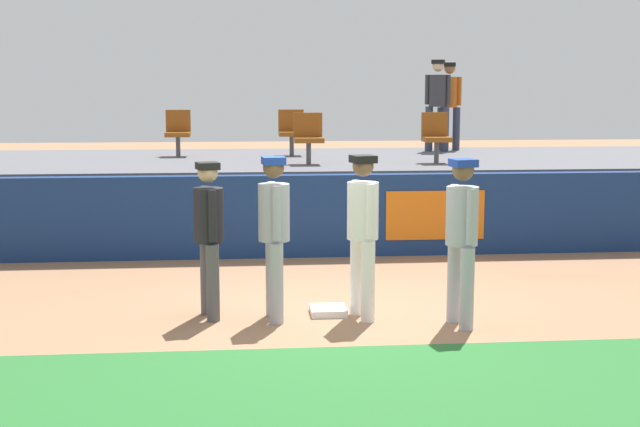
{
  "coord_description": "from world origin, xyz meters",
  "views": [
    {
      "loc": [
        -1.02,
        -9.53,
        2.57
      ],
      "look_at": [
        -0.04,
        1.01,
        1.0
      ],
      "focal_mm": 49.15,
      "sensor_mm": 36.0,
      "label": 1
    }
  ],
  "objects": [
    {
      "name": "grass_foreground_strip",
      "position": [
        0.0,
        -2.64,
        0.0
      ],
      "size": [
        18.0,
        2.8,
        0.01
      ],
      "primitive_type": "cube",
      "color": "#26662B",
      "rests_on": "ground_plane"
    },
    {
      "name": "player_umpire",
      "position": [
        -1.36,
        -0.0,
        1.0
      ],
      "size": [
        0.4,
        0.47,
        1.73
      ],
      "rotation": [
        0.0,
        0.0,
        -1.32
      ],
      "color": "#4C4C51",
      "rests_on": "ground_plane"
    },
    {
      "name": "spectator_hooded",
      "position": [
        2.84,
        7.34,
        2.29
      ],
      "size": [
        0.47,
        0.43,
        1.77
      ],
      "rotation": [
        0.0,
        0.0,
        2.79
      ],
      "color": "#33384C",
      "rests_on": "bleacher_platform"
    },
    {
      "name": "field_wall",
      "position": [
        0.01,
        3.38,
        0.62
      ],
      "size": [
        18.0,
        0.26,
        1.23
      ],
      "color": "navy",
      "rests_on": "ground_plane"
    },
    {
      "name": "spectator_capped",
      "position": [
        3.14,
        7.64,
        2.26
      ],
      "size": [
        0.47,
        0.4,
        1.72
      ],
      "rotation": [
        0.0,
        0.0,
        2.89
      ],
      "color": "#33384C",
      "rests_on": "bleacher_platform"
    },
    {
      "name": "player_coach_visitor",
      "position": [
        1.31,
        -0.59,
        1.04
      ],
      "size": [
        0.4,
        0.5,
        1.79
      ],
      "rotation": [
        0.0,
        0.0,
        -1.38
      ],
      "color": "#9EA3AD",
      "rests_on": "ground_plane"
    },
    {
      "name": "seat_front_center",
      "position": [
        0.12,
        4.82,
        1.73
      ],
      "size": [
        0.48,
        0.44,
        0.84
      ],
      "color": "#4C4C51",
      "rests_on": "bleacher_platform"
    },
    {
      "name": "ground_plane",
      "position": [
        0.0,
        0.0,
        0.0
      ],
      "size": [
        60.0,
        60.0,
        0.0
      ],
      "primitive_type": "plane",
      "color": "#936B4C"
    },
    {
      "name": "first_base",
      "position": [
        -0.04,
        0.01,
        0.04
      ],
      "size": [
        0.4,
        0.4,
        0.08
      ],
      "primitive_type": "cube",
      "color": "white",
      "rests_on": "ground_plane"
    },
    {
      "name": "player_fielder_home",
      "position": [
        0.32,
        -0.17,
        1.04
      ],
      "size": [
        0.42,
        0.59,
        1.81
      ],
      "rotation": [
        0.0,
        0.0,
        -1.32
      ],
      "color": "white",
      "rests_on": "ground_plane"
    },
    {
      "name": "seat_back_left",
      "position": [
        -2.12,
        6.62,
        1.73
      ],
      "size": [
        0.45,
        0.44,
        0.84
      ],
      "color": "#4C4C51",
      "rests_on": "bleacher_platform"
    },
    {
      "name": "seat_back_center",
      "position": [
        -0.05,
        6.62,
        1.73
      ],
      "size": [
        0.47,
        0.44,
        0.84
      ],
      "color": "#4C4C51",
      "rests_on": "bleacher_platform"
    },
    {
      "name": "bleacher_platform",
      "position": [
        0.0,
        5.95,
        0.63
      ],
      "size": [
        18.0,
        4.8,
        1.26
      ],
      "primitive_type": "cube",
      "color": "#59595E",
      "rests_on": "ground_plane"
    },
    {
      "name": "seat_front_right",
      "position": [
        2.25,
        4.82,
        1.73
      ],
      "size": [
        0.44,
        0.44,
        0.84
      ],
      "color": "#4C4C51",
      "rests_on": "bleacher_platform"
    },
    {
      "name": "player_runner_visitor",
      "position": [
        -0.65,
        -0.16,
        1.04
      ],
      "size": [
        0.37,
        0.5,
        1.8
      ],
      "rotation": [
        0.0,
        0.0,
        -1.48
      ],
      "color": "#9EA3AD",
      "rests_on": "ground_plane"
    }
  ]
}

